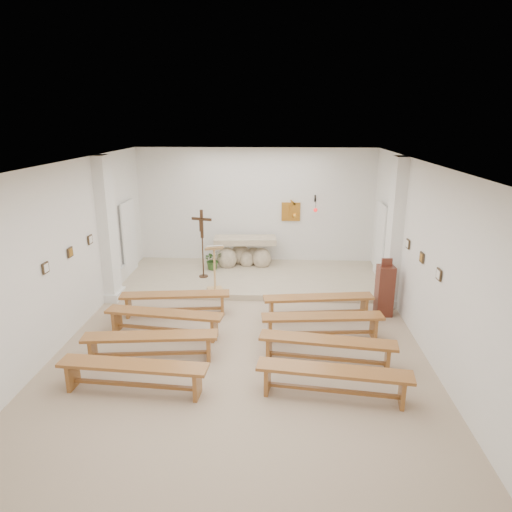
# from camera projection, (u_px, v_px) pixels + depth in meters

# --- Properties ---
(ground) EXTENTS (7.00, 10.00, 0.00)m
(ground) POSITION_uv_depth(u_px,v_px,m) (242.00, 339.00, 9.27)
(ground) COLOR tan
(ground) RESTS_ON ground
(wall_left) EXTENTS (0.02, 10.00, 3.50)m
(wall_left) POSITION_uv_depth(u_px,v_px,m) (64.00, 254.00, 8.94)
(wall_left) COLOR silver
(wall_left) RESTS_ON ground
(wall_right) EXTENTS (0.02, 10.00, 3.50)m
(wall_right) POSITION_uv_depth(u_px,v_px,m) (426.00, 259.00, 8.59)
(wall_right) COLOR silver
(wall_right) RESTS_ON ground
(wall_back) EXTENTS (7.00, 0.02, 3.50)m
(wall_back) POSITION_uv_depth(u_px,v_px,m) (256.00, 208.00, 13.53)
(wall_back) COLOR silver
(wall_back) RESTS_ON ground
(ceiling) EXTENTS (7.00, 10.00, 0.02)m
(ceiling) POSITION_uv_depth(u_px,v_px,m) (241.00, 165.00, 8.26)
(ceiling) COLOR silver
(ceiling) RESTS_ON wall_back
(sanctuary_platform) EXTENTS (6.98, 3.00, 0.15)m
(sanctuary_platform) POSITION_uv_depth(u_px,v_px,m) (253.00, 278.00, 12.59)
(sanctuary_platform) COLOR #B4A78A
(sanctuary_platform) RESTS_ON ground
(pilaster_left) EXTENTS (0.26, 0.55, 3.50)m
(pilaster_left) POSITION_uv_depth(u_px,v_px,m) (108.00, 230.00, 10.84)
(pilaster_left) COLOR white
(pilaster_left) RESTS_ON ground
(pilaster_right) EXTENTS (0.26, 0.55, 3.50)m
(pilaster_right) POSITION_uv_depth(u_px,v_px,m) (394.00, 233.00, 10.51)
(pilaster_right) COLOR white
(pilaster_right) RESTS_ON ground
(gold_wall_relief) EXTENTS (0.55, 0.04, 0.55)m
(gold_wall_relief) POSITION_uv_depth(u_px,v_px,m) (291.00, 212.00, 13.48)
(gold_wall_relief) COLOR gold
(gold_wall_relief) RESTS_ON wall_back
(sanctuary_lamp) EXTENTS (0.11, 0.36, 0.44)m
(sanctuary_lamp) POSITION_uv_depth(u_px,v_px,m) (315.00, 208.00, 13.16)
(sanctuary_lamp) COLOR black
(sanctuary_lamp) RESTS_ON wall_back
(station_frame_left_front) EXTENTS (0.03, 0.20, 0.20)m
(station_frame_left_front) POSITION_uv_depth(u_px,v_px,m) (46.00, 268.00, 8.18)
(station_frame_left_front) COLOR #3A2B19
(station_frame_left_front) RESTS_ON wall_left
(station_frame_left_mid) EXTENTS (0.03, 0.20, 0.20)m
(station_frame_left_mid) POSITION_uv_depth(u_px,v_px,m) (70.00, 252.00, 9.14)
(station_frame_left_mid) COLOR #3A2B19
(station_frame_left_mid) RESTS_ON wall_left
(station_frame_left_rear) EXTENTS (0.03, 0.20, 0.20)m
(station_frame_left_rear) POSITION_uv_depth(u_px,v_px,m) (90.00, 240.00, 10.09)
(station_frame_left_rear) COLOR #3A2B19
(station_frame_left_rear) RESTS_ON wall_left
(station_frame_right_front) EXTENTS (0.03, 0.20, 0.20)m
(station_frame_right_front) POSITION_uv_depth(u_px,v_px,m) (439.00, 274.00, 7.83)
(station_frame_right_front) COLOR #3A2B19
(station_frame_right_front) RESTS_ON wall_right
(station_frame_right_mid) EXTENTS (0.03, 0.20, 0.20)m
(station_frame_right_mid) POSITION_uv_depth(u_px,v_px,m) (422.00, 258.00, 8.79)
(station_frame_right_mid) COLOR #3A2B19
(station_frame_right_mid) RESTS_ON wall_right
(station_frame_right_rear) EXTENTS (0.03, 0.20, 0.20)m
(station_frame_right_rear) POSITION_uv_depth(u_px,v_px,m) (408.00, 244.00, 9.74)
(station_frame_right_rear) COLOR #3A2B19
(station_frame_right_rear) RESTS_ON wall_right
(radiator_left) EXTENTS (0.10, 0.85, 0.52)m
(radiator_left) POSITION_uv_depth(u_px,v_px,m) (120.00, 279.00, 11.94)
(radiator_left) COLOR silver
(radiator_left) RESTS_ON ground
(radiator_right) EXTENTS (0.10, 0.85, 0.52)m
(radiator_right) POSITION_uv_depth(u_px,v_px,m) (385.00, 283.00, 11.60)
(radiator_right) COLOR silver
(radiator_right) RESTS_ON ground
(altar) EXTENTS (1.84, 0.86, 0.92)m
(altar) POSITION_uv_depth(u_px,v_px,m) (244.00, 253.00, 13.34)
(altar) COLOR beige
(altar) RESTS_ON sanctuary_platform
(lectern) EXTENTS (0.51, 0.47, 1.22)m
(lectern) POSITION_uv_depth(u_px,v_px,m) (215.00, 268.00, 11.28)
(lectern) COLOR tan
(lectern) RESTS_ON sanctuary_platform
(crucifix_stand) EXTENTS (0.55, 0.24, 1.86)m
(crucifix_stand) POSITION_uv_depth(u_px,v_px,m) (202.00, 239.00, 12.13)
(crucifix_stand) COLOR #3B2412
(crucifix_stand) RESTS_ON sanctuary_platform
(potted_plant) EXTENTS (0.67, 0.65, 0.57)m
(potted_plant) POSITION_uv_depth(u_px,v_px,m) (213.00, 260.00, 12.99)
(potted_plant) COLOR #305221
(potted_plant) RESTS_ON sanctuary_platform
(donation_pedestal) EXTENTS (0.38, 0.38, 1.34)m
(donation_pedestal) POSITION_uv_depth(u_px,v_px,m) (384.00, 290.00, 10.24)
(donation_pedestal) COLOR #521F17
(donation_pedestal) RESTS_ON ground
(bench_left_front) EXTENTS (2.47, 0.67, 0.52)m
(bench_left_front) POSITION_uv_depth(u_px,v_px,m) (175.00, 299.00, 10.29)
(bench_left_front) COLOR brown
(bench_left_front) RESTS_ON ground
(bench_right_front) EXTENTS (2.47, 0.71, 0.52)m
(bench_right_front) POSITION_uv_depth(u_px,v_px,m) (318.00, 302.00, 10.13)
(bench_right_front) COLOR brown
(bench_right_front) RESTS_ON ground
(bench_left_second) EXTENTS (2.47, 0.70, 0.52)m
(bench_left_second) POSITION_uv_depth(u_px,v_px,m) (164.00, 318.00, 9.31)
(bench_left_second) COLOR brown
(bench_left_second) RESTS_ON ground
(bench_right_second) EXTENTS (2.47, 0.61, 0.52)m
(bench_right_second) POSITION_uv_depth(u_px,v_px,m) (322.00, 321.00, 9.15)
(bench_right_second) COLOR brown
(bench_right_second) RESTS_ON ground
(bench_left_third) EXTENTS (2.47, 0.64, 0.52)m
(bench_left_third) POSITION_uv_depth(u_px,v_px,m) (151.00, 341.00, 8.33)
(bench_left_third) COLOR brown
(bench_left_third) RESTS_ON ground
(bench_right_third) EXTENTS (2.47, 0.71, 0.52)m
(bench_right_third) POSITION_uv_depth(u_px,v_px,m) (327.00, 346.00, 8.17)
(bench_right_third) COLOR brown
(bench_right_third) RESTS_ON ground
(bench_left_fourth) EXTENTS (2.46, 0.57, 0.52)m
(bench_left_fourth) POSITION_uv_depth(u_px,v_px,m) (133.00, 371.00, 7.35)
(bench_left_fourth) COLOR brown
(bench_left_fourth) RESTS_ON ground
(bench_right_fourth) EXTENTS (2.47, 0.69, 0.52)m
(bench_right_fourth) POSITION_uv_depth(u_px,v_px,m) (334.00, 376.00, 7.19)
(bench_right_fourth) COLOR brown
(bench_right_fourth) RESTS_ON ground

